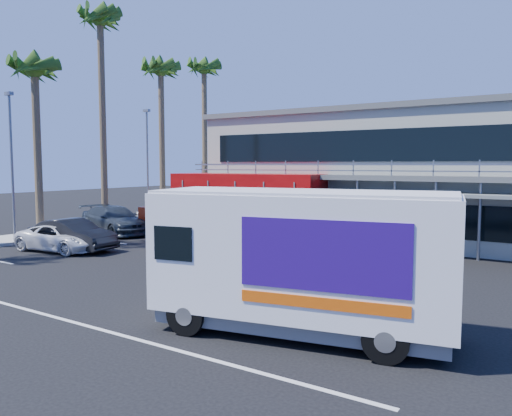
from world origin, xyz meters
The scene contains 15 objects.
ground centered at (0.00, 0.00, 0.00)m, with size 120.00×120.00×0.00m, color black.
building centered at (3.00, 14.94, 3.66)m, with size 22.40×12.00×7.30m.
curb_strip centered at (-15.00, 6.00, 0.08)m, with size 3.00×32.00×0.16m, color #A5A399.
palm_c centered at (-14.90, 3.00, 9.21)m, with size 2.80×2.80×10.75m.
palm_d centered at (-15.20, 8.00, 12.80)m, with size 2.80×2.80×14.75m.
palm_e centered at (-14.70, 13.00, 10.57)m, with size 2.80×2.80×12.25m.
palm_f centered at (-15.10, 18.50, 11.47)m, with size 2.80×2.80×13.25m.
light_pole_near centered at (-14.20, 1.00, 4.50)m, with size 0.50×0.25×8.09m.
light_pole_far centered at (-14.20, 11.00, 4.50)m, with size 0.50×0.25×8.09m.
red_truck centered at (-4.76, 8.43, 2.06)m, with size 11.30×3.56×3.74m.
white_van centered at (5.72, -3.46, 1.91)m, with size 7.74×3.95×3.61m.
parked_car_b centered at (-9.50, 1.20, 0.78)m, with size 1.64×4.71×1.55m, color black.
parked_car_c centered at (-9.82, 0.80, 0.66)m, with size 2.18×4.73×1.32m, color silver.
parked_car_d centered at (-12.50, 6.44, 0.85)m, with size 2.37×5.84×1.69m, color #293037.
parked_car_e centered at (-12.50, 10.80, 0.70)m, with size 1.65×4.11×1.40m, color gray.
Camera 1 is at (11.47, -14.30, 4.25)m, focal length 35.00 mm.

